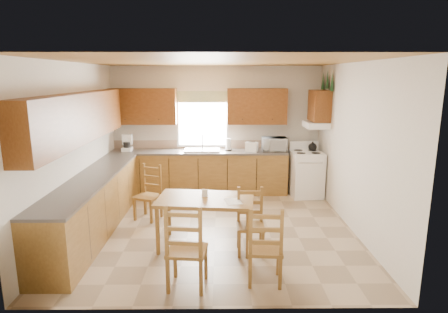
{
  "coord_description": "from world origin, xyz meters",
  "views": [
    {
      "loc": [
        0.09,
        -5.88,
        2.48
      ],
      "look_at": [
        0.15,
        0.3,
        1.15
      ],
      "focal_mm": 30.0,
      "sensor_mm": 36.0,
      "label": 1
    }
  ],
  "objects_px": {
    "microwave": "(274,144)",
    "chair_far_right": "(251,222)",
    "dining_table": "(206,222)",
    "chair_near_left": "(187,245)",
    "stove": "(306,174)",
    "chair_near_right": "(265,244)",
    "chair_far_left": "(147,193)"
  },
  "relations": [
    {
      "from": "chair_near_left",
      "to": "chair_far_left",
      "type": "bearing_deg",
      "value": -61.4
    },
    {
      "from": "stove",
      "to": "microwave",
      "type": "height_order",
      "value": "microwave"
    },
    {
      "from": "stove",
      "to": "chair_near_right",
      "type": "height_order",
      "value": "chair_near_right"
    },
    {
      "from": "chair_near_right",
      "to": "chair_far_left",
      "type": "xyz_separation_m",
      "value": [
        -1.82,
        2.09,
        -0.02
      ]
    },
    {
      "from": "microwave",
      "to": "chair_near_right",
      "type": "relative_size",
      "value": 0.48
    },
    {
      "from": "stove",
      "to": "dining_table",
      "type": "bearing_deg",
      "value": -134.64
    },
    {
      "from": "microwave",
      "to": "chair_near_right",
      "type": "xyz_separation_m",
      "value": [
        -0.61,
        -3.64,
        -0.57
      ]
    },
    {
      "from": "chair_near_right",
      "to": "chair_far_left",
      "type": "height_order",
      "value": "chair_near_right"
    },
    {
      "from": "chair_near_right",
      "to": "chair_near_left",
      "type": "bearing_deg",
      "value": 10.3
    },
    {
      "from": "dining_table",
      "to": "microwave",
      "type": "bearing_deg",
      "value": 68.58
    },
    {
      "from": "microwave",
      "to": "chair_far_right",
      "type": "relative_size",
      "value": 0.52
    },
    {
      "from": "dining_table",
      "to": "chair_far_left",
      "type": "relative_size",
      "value": 1.46
    },
    {
      "from": "dining_table",
      "to": "chair_far_left",
      "type": "distance_m",
      "value": 1.53
    },
    {
      "from": "dining_table",
      "to": "chair_far_right",
      "type": "relative_size",
      "value": 1.5
    },
    {
      "from": "microwave",
      "to": "chair_near_left",
      "type": "xyz_separation_m",
      "value": [
        -1.54,
        -3.74,
        -0.53
      ]
    },
    {
      "from": "chair_far_left",
      "to": "chair_far_right",
      "type": "height_order",
      "value": "chair_far_left"
    },
    {
      "from": "stove",
      "to": "chair_near_right",
      "type": "bearing_deg",
      "value": -114.77
    },
    {
      "from": "stove",
      "to": "microwave",
      "type": "xyz_separation_m",
      "value": [
        -0.64,
        0.26,
        0.6
      ]
    },
    {
      "from": "microwave",
      "to": "chair_near_right",
      "type": "bearing_deg",
      "value": -100.0
    },
    {
      "from": "dining_table",
      "to": "chair_near_left",
      "type": "distance_m",
      "value": 1.12
    },
    {
      "from": "stove",
      "to": "chair_near_right",
      "type": "relative_size",
      "value": 0.94
    },
    {
      "from": "dining_table",
      "to": "chair_far_right",
      "type": "bearing_deg",
      "value": -13.83
    },
    {
      "from": "stove",
      "to": "dining_table",
      "type": "height_order",
      "value": "stove"
    },
    {
      "from": "stove",
      "to": "chair_near_right",
      "type": "xyz_separation_m",
      "value": [
        -1.25,
        -3.38,
        0.03
      ]
    },
    {
      "from": "microwave",
      "to": "chair_far_right",
      "type": "xyz_separation_m",
      "value": [
        -0.72,
        -2.87,
        -0.6
      ]
    },
    {
      "from": "chair_near_right",
      "to": "microwave",
      "type": "bearing_deg",
      "value": -95.11
    },
    {
      "from": "dining_table",
      "to": "chair_near_left",
      "type": "relative_size",
      "value": 1.31
    },
    {
      "from": "dining_table",
      "to": "chair_far_left",
      "type": "bearing_deg",
      "value": 140.17
    },
    {
      "from": "microwave",
      "to": "dining_table",
      "type": "distance_m",
      "value": 3.05
    },
    {
      "from": "chair_near_left",
      "to": "chair_far_right",
      "type": "bearing_deg",
      "value": -126.89
    },
    {
      "from": "chair_near_right",
      "to": "chair_far_right",
      "type": "distance_m",
      "value": 0.78
    },
    {
      "from": "dining_table",
      "to": "stove",
      "type": "bearing_deg",
      "value": 55.76
    }
  ]
}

